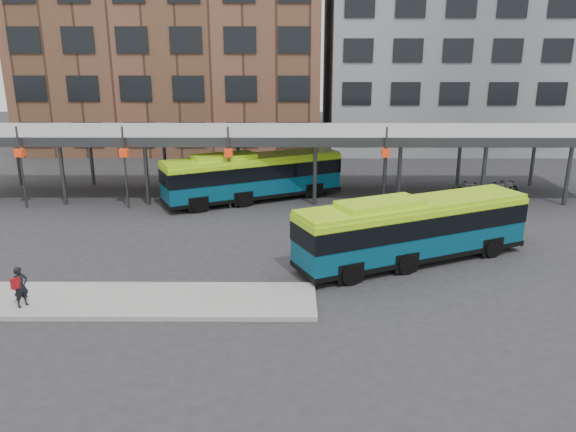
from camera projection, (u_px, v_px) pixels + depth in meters
name	position (u px, v px, depth m)	size (l,w,h in m)	color
ground	(277.00, 272.00, 23.76)	(120.00, 120.00, 0.00)	#28282B
boarding_island	(128.00, 300.00, 20.88)	(14.00, 3.00, 0.18)	gray
canopy	(281.00, 134.00, 34.93)	(40.00, 6.53, 4.80)	#999B9E
building_brick	(175.00, 25.00, 51.20)	(26.00, 14.00, 22.00)	brown
building_grey	(459.00, 36.00, 51.39)	(24.00, 14.00, 20.00)	slate
bus_front	(413.00, 228.00, 24.46)	(10.83, 6.63, 2.99)	navy
bus_rear	(253.00, 175.00, 34.24)	(10.95, 6.92, 3.04)	navy
pedestrian	(20.00, 286.00, 20.02)	(0.60, 0.66, 1.51)	black
bike_rack	(485.00, 190.00, 35.16)	(5.02, 1.59, 1.07)	slate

